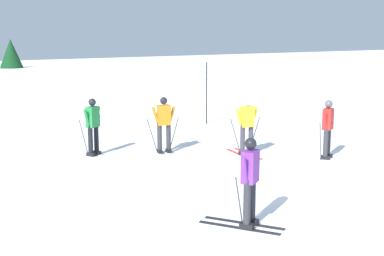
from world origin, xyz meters
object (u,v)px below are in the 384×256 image
Objects in this scene: skier_orange at (164,123)px; trail_marker_pole at (207,93)px; skier_green at (93,125)px; conifer_far_left at (12,68)px; skier_yellow at (247,125)px; skier_red at (327,128)px; skier_purple at (249,180)px.

trail_marker_pole is at bearing 40.81° from skier_orange.
skier_green is 11.19m from conifer_far_left.
conifer_far_left is at bearing 85.41° from skier_green.
skier_orange is (1.90, -0.88, -0.00)m from skier_green.
skier_orange is 0.70× the size of trail_marker_pole.
skier_orange is at bearing -24.84° from skier_green.
skier_red is at bearing -45.73° from skier_yellow.
skier_orange is at bearing 136.67° from skier_red.
skier_purple is 1.00× the size of skier_red.
skier_green is at bearing 155.16° from skier_orange.
skier_purple is at bearing -129.60° from skier_yellow.
skier_green is 6.80m from skier_red.
skier_orange and skier_red have the same top height.
skier_yellow is at bearing 50.40° from skier_purple.
skier_purple and skier_yellow have the same top height.
skier_yellow is 1.00× the size of skier_orange.
skier_green is (-3.77, 2.51, 0.00)m from skier_yellow.
skier_purple is 7.11m from skier_green.
skier_purple is 1.00× the size of skier_green.
skier_orange is at bearing 72.68° from skier_purple.
skier_red is (1.61, -1.65, 0.00)m from skier_yellow.
skier_green and skier_orange have the same top height.
skier_yellow is 0.52× the size of conifer_far_left.
skier_purple is 0.70× the size of trail_marker_pole.
skier_yellow is 13.95m from conifer_far_left.
skier_green is 1.00× the size of skier_red.
conifer_far_left reaches higher than skier_yellow.
trail_marker_pole is at bearing 24.20° from skier_green.
skier_yellow is at bearing -78.06° from conifer_far_left.
skier_purple is 6.17m from skier_red.
skier_yellow is 0.70× the size of trail_marker_pole.
conifer_far_left is at bearing 87.08° from skier_purple.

